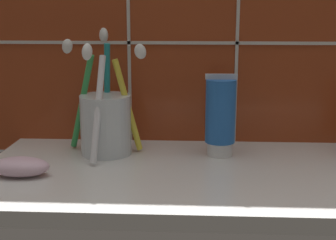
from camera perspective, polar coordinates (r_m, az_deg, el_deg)
name	(u,v)px	position (r cm, az deg, el deg)	size (l,w,h in cm)	color
sink_counter	(230,177)	(63.86, 7.53, -6.90)	(67.50, 28.98, 2.00)	silver
tile_wall_backsplash	(227,6)	(74.67, 7.19, 13.68)	(77.50, 1.72, 47.07)	#933819
toothbrush_cup	(105,120)	(69.44, -7.64, -0.01)	(13.49, 12.43, 18.41)	silver
toothpaste_tube	(220,116)	(68.17, 6.41, 0.49)	(4.59, 4.37, 12.05)	white
soap_bar	(20,167)	(63.32, -17.59, -5.45)	(7.64, 4.12, 2.49)	#DBB2C6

